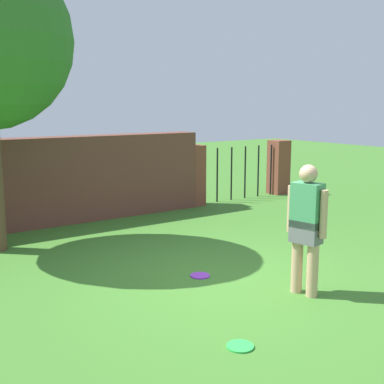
# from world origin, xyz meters

# --- Properties ---
(ground_plane) EXTENTS (40.00, 40.00, 0.00)m
(ground_plane) POSITION_xyz_m (0.00, 0.00, 0.00)
(ground_plane) COLOR #3D7528
(brick_wall) EXTENTS (7.69, 0.50, 1.71)m
(brick_wall) POSITION_xyz_m (-1.50, 4.45, 0.85)
(brick_wall) COLOR brown
(brick_wall) RESTS_ON ground
(person) EXTENTS (0.29, 0.53, 1.62)m
(person) POSITION_xyz_m (0.45, -0.89, 0.90)
(person) COLOR tan
(person) RESTS_ON ground
(fence_gate) EXTENTS (3.16, 0.44, 1.40)m
(fence_gate) POSITION_xyz_m (3.80, 4.45, 0.70)
(fence_gate) COLOR brown
(fence_gate) RESTS_ON ground
(frisbee_purple) EXTENTS (0.27, 0.27, 0.02)m
(frisbee_purple) POSITION_xyz_m (-0.24, 0.37, 0.01)
(frisbee_purple) COLOR purple
(frisbee_purple) RESTS_ON ground
(frisbee_green) EXTENTS (0.27, 0.27, 0.02)m
(frisbee_green) POSITION_xyz_m (-1.09, -1.50, 0.01)
(frisbee_green) COLOR green
(frisbee_green) RESTS_ON ground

